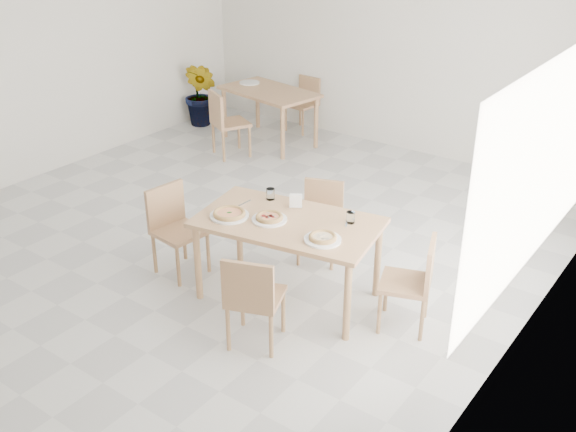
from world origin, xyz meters
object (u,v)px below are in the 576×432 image
Objects in this scene: plate_pepperoni at (269,219)px; chair_west at (174,223)px; chair_back_s at (225,119)px; napkin_holder at (296,201)px; second_table at (269,97)px; potted_plant at (201,94)px; chair_south at (252,295)px; main_table at (288,229)px; chair_back_n at (305,100)px; plate_margherita at (229,216)px; chair_east at (415,278)px; pizza_margherita at (229,213)px; tumbler_a at (351,217)px; pizza_pepperoni at (269,217)px; pizza_mushroom at (323,237)px; chair_north at (321,215)px; tumbler_b at (270,194)px; plate_mushroom at (323,240)px; plate_empty at (249,83)px.

chair_west is at bearing -171.27° from plate_pepperoni.
chair_west is 2.97m from chair_back_s.
plate_pepperoni is 2.30× the size of napkin_holder.
second_table is 1.51× the size of potted_plant.
chair_south is at bearing -43.11° from potted_plant.
chair_back_n is (-2.47, 3.79, -0.22)m from main_table.
plate_margherita is at bearing -47.29° from second_table.
chair_east reaches higher than plate_margherita.
chair_back_s is at bearing 131.92° from pizza_margherita.
potted_plant reaches higher than pizza_margherita.
tumbler_a reaches higher than chair_east.
pizza_pepperoni is at bearing -127.38° from napkin_holder.
chair_north is at bearing 123.94° from pizza_mushroom.
potted_plant reaches higher than chair_back_n.
chair_back_s is at bearing 137.38° from pizza_pepperoni.
tumbler_b is (0.07, 0.48, 0.04)m from plate_margherita.
second_table is at bearing 122.77° from pizza_margherita.
pizza_margherita is (0.00, 0.00, 0.02)m from plate_margherita.
chair_west is 1.58m from plate_mushroom.
napkin_holder is 0.17× the size of chair_back_n.
plate_pepperoni is 0.42m from tumbler_b.
plate_pepperoni is 3.50m from chair_back_s.
pizza_mushroom reaches higher than plate_mushroom.
pizza_mushroom reaches higher than second_table.
pizza_margherita and pizza_mushroom have the same top height.
chair_back_s reaches higher than pizza_pepperoni.
main_table is 0.51m from plate_margherita.
pizza_mushroom is at bearing 7.29° from pizza_margherita.
chair_east is 2.81× the size of plate_empty.
pizza_mushroom is 1.00× the size of plate_empty.
chair_north is 2.70× the size of pizza_mushroom.
pizza_margherita reaches higher than plate_empty.
pizza_mushroom is 0.56m from pizza_pepperoni.
main_table and second_table have the same top height.
potted_plant is (-3.81, 3.02, -0.19)m from main_table.
second_table is (-2.76, 3.78, 0.18)m from chair_south.
tumbler_a is at bearing 32.48° from plate_pepperoni.
main_table is 2.13× the size of chair_back_n.
napkin_holder is 4.12m from plate_empty.
tumbler_b is 3.55m from second_table.
plate_mushroom is 0.88m from pizza_margherita.
chair_north is 0.67m from tumbler_b.
tumbler_b is (-0.58, 0.99, 0.33)m from chair_south.
plate_pepperoni is at bearing -155.68° from main_table.
chair_east is 5.04m from chair_back_n.
tumbler_b is (-0.81, 0.37, 0.02)m from pizza_mushroom.
potted_plant is (-3.36, 3.25, -0.30)m from pizza_margherita.
tumbler_a is at bearing -32.79° from second_table.
tumbler_a reaches higher than plate_empty.
napkin_holder is at bearing 145.41° from plate_mushroom.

